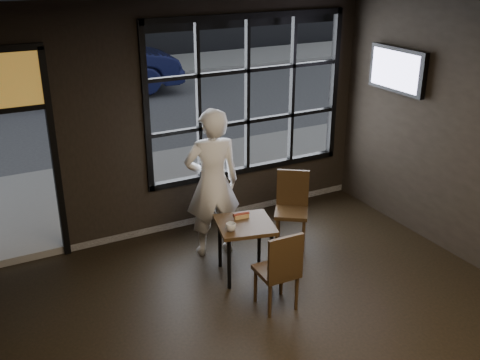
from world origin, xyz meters
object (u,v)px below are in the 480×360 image
cafe_table (245,249)px  chair_near (276,268)px  man (212,183)px  navy_car (90,64)px

cafe_table → chair_near: chair_near is taller
man → chair_near: bearing=102.9°
chair_near → man: size_ratio=0.49×
navy_car → cafe_table: bearing=-179.4°
chair_near → man: 1.52m
man → navy_car: man is taller
cafe_table → man: size_ratio=0.36×
cafe_table → chair_near: bearing=-76.7°
man → navy_car: bearing=-85.2°
cafe_table → man: 0.94m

